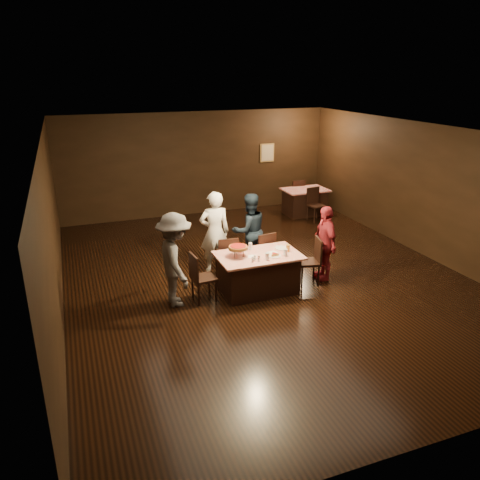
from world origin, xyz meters
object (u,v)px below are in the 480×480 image
diner_navy_hoodie (249,230)px  diner_white_jacket (215,232)px  diner_grey_knit (175,260)px  glass_amber (288,248)px  main_table (258,273)px  glass_back (250,246)px  chair_end_right (309,261)px  plate_empty (281,248)px  glass_front_right (285,253)px  chair_back_far (296,194)px  back_table (305,202)px  chair_far_left (226,258)px  chair_far_right (262,253)px  diner_red_shirt (325,243)px  chair_back_near (316,205)px  glass_front_left (267,256)px  chair_end_left (204,277)px  pizza_stand (238,248)px

diner_navy_hoodie → diner_white_jacket: bearing=-4.5°
diner_grey_knit → glass_amber: 2.22m
main_table → glass_back: (-0.05, 0.30, 0.46)m
chair_end_right → plate_empty: bearing=-92.8°
main_table → glass_front_right: glass_front_right is taller
chair_back_far → diner_white_jacket: (-3.80, -3.70, 0.41)m
back_table → glass_front_right: size_ratio=9.29×
back_table → glass_front_right: 5.42m
chair_far_left → plate_empty: size_ratio=3.80×
chair_far_right → chair_back_far: same height
plate_empty → diner_red_shirt: bearing=-3.5°
glass_back → back_table: bearing=50.2°
back_table → chair_back_near: 0.71m
chair_far_right → plate_empty: (0.15, -0.60, 0.30)m
diner_grey_knit → glass_back: size_ratio=12.53×
chair_far_left → diner_navy_hoodie: size_ratio=0.58×
chair_far_right → glass_amber: chair_far_right is taller
glass_front_left → glass_back: 0.61m
chair_end_right → chair_back_far: same height
chair_far_left → plate_empty: bearing=151.3°
chair_end_left → diner_navy_hoodie: size_ratio=0.58×
main_table → back_table: size_ratio=1.23×
diner_navy_hoodie → chair_end_left: bearing=36.6°
main_table → diner_white_jacket: bearing=111.6°
chair_far_left → diner_white_jacket: 0.64m
pizza_stand → diner_navy_hoodie: bearing=59.6°
chair_end_left → glass_back: bearing=-78.9°
chair_far_right → chair_back_near: 4.10m
main_table → chair_far_right: chair_far_right is taller
chair_end_left → glass_amber: chair_end_left is taller
main_table → plate_empty: plate_empty is taller
main_table → diner_red_shirt: size_ratio=1.02×
main_table → diner_grey_knit: size_ratio=0.91×
diner_navy_hoodie → glass_back: 1.00m
diner_grey_knit → plate_empty: size_ratio=7.02×
pizza_stand → plate_empty: 0.97m
glass_front_left → chair_back_near: bearing=50.4°
chair_far_right → glass_back: (-0.45, -0.45, 0.37)m
pizza_stand → glass_front_left: bearing=-37.9°
glass_front_left → glass_back: (-0.10, 0.60, 0.00)m
diner_white_jacket → glass_back: bearing=121.4°
chair_end_left → diner_navy_hoodie: diner_navy_hoodie is taller
diner_navy_hoodie → main_table: bearing=71.5°
plate_empty → glass_front_right: glass_front_right is taller
chair_back_near → glass_front_left: (-3.26, -3.93, 0.37)m
chair_far_right → chair_back_near: bearing=-144.4°
chair_back_far → diner_red_shirt: size_ratio=0.61×
chair_far_left → chair_end_left: same height
main_table → plate_empty: size_ratio=6.40×
chair_end_left → diner_grey_knit: bearing=81.1°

